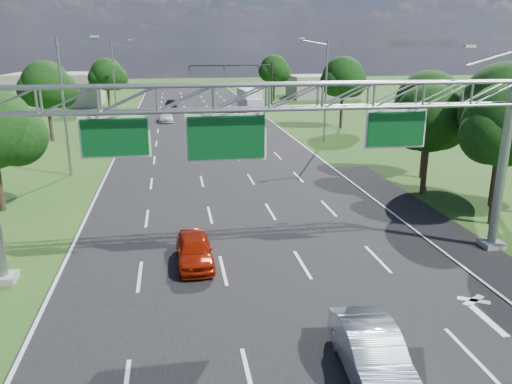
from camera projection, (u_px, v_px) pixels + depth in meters
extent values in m
plane|color=#1D4916|center=(222.00, 169.00, 39.75)|extent=(220.00, 220.00, 0.00)
cube|color=black|center=(222.00, 169.00, 39.75)|extent=(18.00, 180.00, 0.02)
cube|color=black|center=(445.00, 234.00, 26.24)|extent=(3.00, 30.00, 0.02)
cube|color=gray|center=(491.00, 244.00, 24.52)|extent=(1.00, 1.00, 0.30)
cylinder|color=gray|center=(502.00, 168.00, 23.42)|extent=(0.44, 0.44, 8.00)
cube|color=gray|center=(4.00, 278.00, 20.95)|extent=(1.00, 1.00, 0.30)
cylinder|color=gray|center=(493.00, 58.00, 21.80)|extent=(2.54, 0.12, 0.79)
cube|color=beige|center=(470.00, 46.00, 21.46)|extent=(0.50, 0.22, 0.12)
cube|color=white|center=(115.00, 137.00, 20.05)|extent=(2.80, 0.05, 1.70)
cube|color=#08451B|center=(115.00, 137.00, 20.00)|extent=(2.62, 0.05, 1.52)
cube|color=white|center=(226.00, 137.00, 20.81)|extent=(3.40, 0.05, 2.00)
cube|color=#08451B|center=(227.00, 138.00, 20.75)|extent=(3.22, 0.05, 1.82)
cube|color=white|center=(396.00, 129.00, 21.95)|extent=(2.80, 0.05, 1.70)
cube|color=#08451B|center=(396.00, 129.00, 21.90)|extent=(2.62, 0.05, 1.52)
cylinder|color=black|center=(272.00, 87.00, 73.57)|extent=(0.24, 0.24, 7.00)
cylinder|color=black|center=(231.00, 65.00, 71.73)|extent=(12.00, 0.18, 0.18)
imported|color=black|center=(189.00, 70.00, 70.94)|extent=(0.18, 0.22, 1.10)
imported|color=black|center=(224.00, 69.00, 71.73)|extent=(0.18, 0.22, 1.10)
imported|color=black|center=(258.00, 69.00, 72.52)|extent=(0.18, 0.22, 1.10)
cylinder|color=gray|center=(64.00, 109.00, 36.50)|extent=(0.20, 0.20, 10.00)
cylinder|color=gray|center=(76.00, 42.00, 35.36)|extent=(2.78, 0.12, 0.60)
cube|color=beige|center=(94.00, 36.00, 35.45)|extent=(0.55, 0.22, 0.12)
cylinder|color=gray|center=(114.00, 78.00, 69.58)|extent=(0.20, 0.20, 10.00)
cylinder|color=gray|center=(121.00, 43.00, 68.44)|extent=(2.78, 0.12, 0.60)
cube|color=beige|center=(130.00, 40.00, 68.53)|extent=(0.55, 0.22, 0.12)
cylinder|color=gray|center=(326.00, 92.00, 49.59)|extent=(0.20, 0.20, 10.00)
cylinder|color=gray|center=(315.00, 43.00, 48.04)|extent=(2.78, 0.12, 0.60)
cube|color=beige|center=(302.00, 38.00, 47.72)|extent=(0.55, 0.22, 0.12)
cylinder|color=#2D2116|center=(495.00, 191.00, 27.18)|extent=(0.36, 0.36, 3.74)
sphere|color=black|center=(505.00, 125.00, 26.14)|extent=(4.40, 4.40, 4.40)
sphere|color=black|center=(490.00, 135.00, 25.83)|extent=(3.08, 3.08, 3.08)
cylinder|color=#2D2116|center=(495.00, 173.00, 30.27)|extent=(0.36, 0.36, 4.18)
sphere|color=black|center=(505.00, 105.00, 29.10)|extent=(5.00, 5.00, 5.00)
sphere|color=black|center=(489.00, 114.00, 28.78)|extent=(3.50, 3.50, 3.50)
cylinder|color=#2D2116|center=(424.00, 170.00, 32.75)|extent=(0.36, 0.36, 3.30)
sphere|color=black|center=(430.00, 118.00, 31.78)|extent=(4.40, 4.40, 4.40)
sphere|color=black|center=(441.00, 125.00, 32.49)|extent=(3.30, 3.30, 3.30)
sphere|color=black|center=(417.00, 126.00, 31.46)|extent=(3.08, 3.08, 3.08)
cylinder|color=#2D2116|center=(424.00, 154.00, 36.82)|extent=(0.36, 0.36, 3.52)
sphere|color=black|center=(428.00, 104.00, 35.77)|extent=(4.80, 4.80, 4.80)
sphere|color=black|center=(440.00, 111.00, 36.51)|extent=(3.60, 3.60, 3.60)
sphere|color=black|center=(416.00, 112.00, 35.45)|extent=(3.36, 3.36, 3.36)
sphere|color=black|center=(16.00, 136.00, 29.28)|extent=(3.60, 3.60, 3.60)
cylinder|color=#2D2116|center=(50.00, 123.00, 50.86)|extent=(0.36, 0.36, 3.74)
sphere|color=black|center=(46.00, 85.00, 49.77)|extent=(4.80, 4.80, 4.80)
sphere|color=black|center=(60.00, 90.00, 50.51)|extent=(3.60, 3.60, 3.60)
sphere|color=black|center=(34.00, 90.00, 49.45)|extent=(3.36, 3.36, 3.36)
cylinder|color=#2D2116|center=(109.00, 99.00, 75.02)|extent=(0.36, 0.36, 3.30)
sphere|color=black|center=(107.00, 74.00, 74.00)|extent=(4.80, 4.80, 4.80)
sphere|color=black|center=(116.00, 78.00, 74.74)|extent=(3.60, 3.60, 3.60)
sphere|color=black|center=(99.00, 78.00, 73.68)|extent=(3.36, 3.36, 3.36)
cylinder|color=#2D2116|center=(341.00, 111.00, 58.73)|extent=(0.36, 0.36, 3.96)
sphere|color=black|center=(343.00, 77.00, 57.62)|extent=(4.80, 4.80, 4.80)
sphere|color=black|center=(351.00, 82.00, 58.35)|extent=(3.60, 3.60, 3.60)
sphere|color=black|center=(335.00, 82.00, 57.30)|extent=(3.36, 3.36, 3.36)
cylinder|color=#2D2116|center=(274.00, 90.00, 86.83)|extent=(0.36, 0.36, 3.52)
sphere|color=black|center=(274.00, 69.00, 85.78)|extent=(4.80, 4.80, 4.80)
sphere|color=black|center=(280.00, 72.00, 86.52)|extent=(3.60, 3.60, 3.60)
sphere|color=black|center=(268.00, 72.00, 85.46)|extent=(3.36, 3.36, 3.36)
cube|color=#9F9785|center=(57.00, 89.00, 80.91)|extent=(14.00, 10.00, 5.00)
cube|color=#9F9785|center=(323.00, 86.00, 92.12)|extent=(12.00, 9.00, 4.00)
imported|color=#9C1C07|center=(194.00, 250.00, 22.47)|extent=(1.68, 4.03, 1.36)
imported|color=silver|center=(372.00, 354.00, 14.80)|extent=(1.93, 4.74, 1.53)
imported|color=silver|center=(166.00, 117.00, 63.76)|extent=(1.89, 4.22, 1.20)
imported|color=black|center=(199.00, 119.00, 61.84)|extent=(2.61, 4.82, 1.28)
imported|color=black|center=(171.00, 105.00, 75.17)|extent=(1.85, 4.60, 1.57)
cube|color=silver|center=(249.00, 100.00, 73.24)|extent=(2.89, 6.31, 3.08)
cube|color=silver|center=(254.00, 107.00, 69.32)|extent=(2.51, 2.42, 2.26)
cylinder|color=black|center=(246.00, 111.00, 69.52)|extent=(0.36, 1.03, 1.03)
cylinder|color=black|center=(262.00, 111.00, 69.87)|extent=(0.36, 1.03, 1.03)
cylinder|color=black|center=(240.00, 106.00, 75.34)|extent=(0.36, 1.03, 1.03)
cylinder|color=black|center=(255.00, 106.00, 75.69)|extent=(0.36, 1.03, 1.03)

